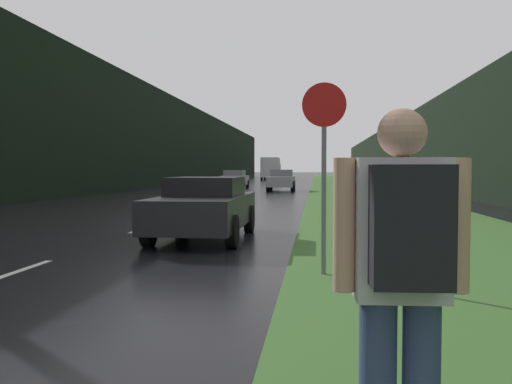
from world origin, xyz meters
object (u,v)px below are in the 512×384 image
car_passing_near (204,207)px  car_passing_far (281,180)px  car_oncoming (235,179)px  stop_sign (324,160)px  delivery_truck (271,168)px  hitchhiker_with_backpack (402,276)px

car_passing_near → car_passing_far: size_ratio=1.01×
car_oncoming → stop_sign: bearing=-79.4°
delivery_truck → hitchhiker_with_backpack: bearing=-84.8°
stop_sign → car_oncoming: (-6.59, 35.16, -0.92)m
hitchhiker_with_backpack → car_oncoming: 41.06m
stop_sign → hitchhiker_with_backpack: bearing=-86.9°
car_passing_far → stop_sign: bearing=94.8°
hitchhiker_with_backpack → car_passing_near: size_ratio=0.42×
hitchhiker_with_backpack → delivery_truck: size_ratio=0.25×
stop_sign → car_passing_near: size_ratio=0.64×
car_oncoming → hitchhiker_with_backpack: bearing=-80.4°
car_passing_near → delivery_truck: delivery_truck is taller
car_passing_far → delivery_truck: (-4.03, 39.73, 0.92)m
car_passing_near → car_oncoming: car_oncoming is taller
car_passing_far → car_oncoming: (-4.03, 4.45, -0.02)m
hitchhiker_with_backpack → car_passing_far: hitchhiker_with_backpack is taller
car_oncoming → delivery_truck: size_ratio=0.55×
car_passing_far → hitchhiker_with_backpack: bearing=94.5°
stop_sign → delivery_truck: (-6.59, 70.44, 0.02)m
hitchhiker_with_backpack → car_passing_near: (-2.86, 9.22, -0.34)m
car_passing_near → car_passing_far: car_passing_far is taller
hitchhiker_with_backpack → car_oncoming: hitchhiker_with_backpack is taller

